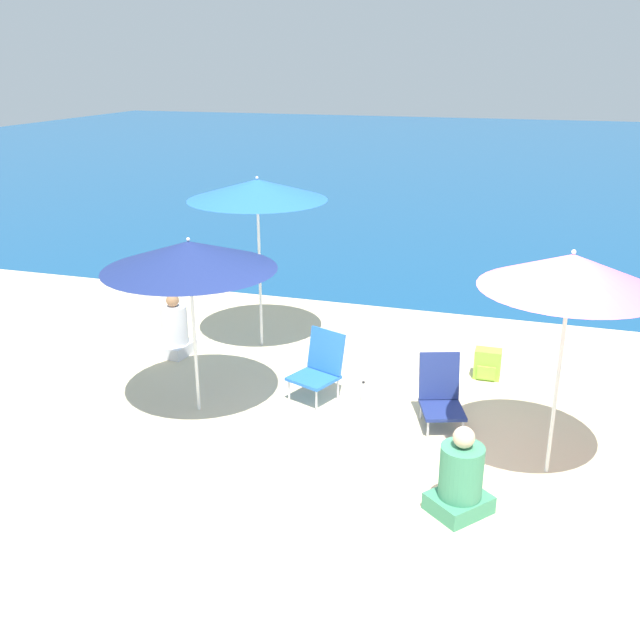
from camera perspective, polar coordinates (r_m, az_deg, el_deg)
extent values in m
plane|color=beige|center=(7.12, 9.12, -11.80)|extent=(60.00, 60.00, 0.00)
cube|color=navy|center=(30.85, 16.14, 12.43)|extent=(60.00, 40.00, 0.01)
cylinder|color=white|center=(6.93, 18.44, -4.91)|extent=(0.04, 0.04, 1.85)
cone|color=pink|center=(6.56, 19.47, 3.68)|extent=(1.60, 1.60, 0.31)
sphere|color=white|center=(6.52, 19.64, 5.16)|extent=(0.04, 0.04, 0.04)
cylinder|color=white|center=(7.92, -9.99, -1.73)|extent=(0.04, 0.04, 1.65)
cone|color=navy|center=(7.62, -10.43, 5.11)|extent=(1.86, 1.86, 0.30)
sphere|color=white|center=(7.58, -10.51, 6.37)|extent=(0.04, 0.04, 0.04)
cylinder|color=white|center=(9.62, -4.83, 3.63)|extent=(0.04, 0.04, 2.03)
cone|color=blue|center=(9.36, -5.04, 10.36)|extent=(1.83, 1.83, 0.26)
sphere|color=white|center=(9.33, -5.07, 11.27)|extent=(0.04, 0.04, 0.04)
cylinder|color=silver|center=(7.62, 8.62, -8.63)|extent=(0.02, 0.02, 0.19)
cylinder|color=silver|center=(7.69, 11.37, -8.52)|extent=(0.02, 0.02, 0.19)
cylinder|color=silver|center=(7.99, 8.09, -7.15)|extent=(0.02, 0.02, 0.19)
cylinder|color=silver|center=(8.06, 10.71, -7.06)|extent=(0.02, 0.02, 0.19)
cube|color=navy|center=(7.79, 9.75, -7.08)|extent=(0.58, 0.62, 0.04)
cube|color=navy|center=(7.89, 9.52, -4.42)|extent=(0.45, 0.26, 0.52)
cylinder|color=silver|center=(8.28, -2.49, -5.67)|extent=(0.02, 0.02, 0.26)
cylinder|color=silver|center=(8.04, -0.29, -6.48)|extent=(0.02, 0.02, 0.26)
cylinder|color=silver|center=(8.55, -0.73, -4.78)|extent=(0.02, 0.02, 0.26)
cylinder|color=silver|center=(8.32, 1.44, -5.53)|extent=(0.02, 0.02, 0.26)
cube|color=blue|center=(8.23, -0.52, -4.67)|extent=(0.62, 0.61, 0.04)
cube|color=blue|center=(8.29, 0.49, -2.48)|extent=(0.49, 0.30, 0.49)
cube|color=silver|center=(9.77, -11.44, -2.24)|extent=(0.44, 0.50, 0.16)
cylinder|color=silver|center=(9.65, -11.58, -0.38)|extent=(0.35, 0.35, 0.52)
sphere|color=#9E704C|center=(9.54, -11.72, 1.55)|extent=(0.17, 0.17, 0.17)
cube|color=#3F8C66|center=(6.56, 11.03, -14.17)|extent=(0.64, 0.65, 0.16)
cylinder|color=#3F8C66|center=(6.38, 11.23, -11.80)|extent=(0.38, 0.38, 0.48)
sphere|color=beige|center=(6.21, 11.44, -9.18)|extent=(0.19, 0.19, 0.19)
cube|color=#8ECC3D|center=(9.08, 13.25, -3.42)|extent=(0.32, 0.21, 0.37)
cube|color=#8ECC3D|center=(9.00, 13.15, -4.15)|extent=(0.22, 0.03, 0.17)
cylinder|color=silver|center=(8.31, 3.48, -5.93)|extent=(0.07, 0.07, 0.17)
cylinder|color=silver|center=(8.27, 3.49, -5.23)|extent=(0.03, 0.03, 0.06)
cylinder|color=black|center=(8.25, 3.50, -5.00)|extent=(0.03, 0.03, 0.02)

